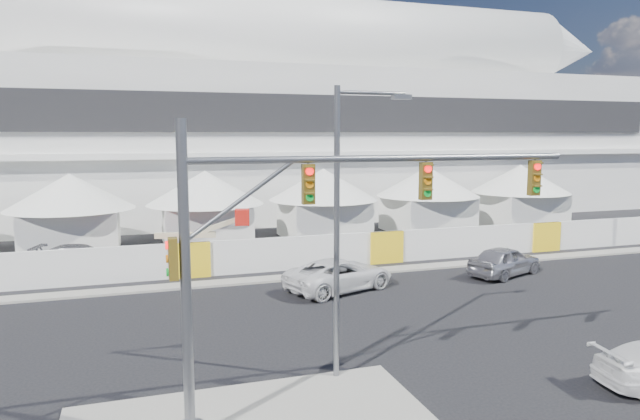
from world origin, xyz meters
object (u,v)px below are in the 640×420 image
object	(u,v)px
pickup_curb	(340,274)
boom_lift	(178,251)
traffic_mast	(275,260)
sedan_silver	(505,261)
lot_car_c	(81,258)
streetlight_median	(344,213)

from	to	relation	value
pickup_curb	boom_lift	distance (m)	11.20
traffic_mast	boom_lift	world-z (taller)	traffic_mast
sedan_silver	boom_lift	size ratio (longest dim) A/B	0.72
pickup_curb	lot_car_c	size ratio (longest dim) A/B	1.12
pickup_curb	streetlight_median	world-z (taller)	streetlight_median
sedan_silver	boom_lift	distance (m)	19.40
sedan_silver	pickup_curb	distance (m)	10.00
sedan_silver	lot_car_c	bearing A→B (deg)	48.12
pickup_curb	boom_lift	size ratio (longest dim) A/B	0.85
lot_car_c	traffic_mast	bearing A→B (deg)	-146.04
sedan_silver	streetlight_median	size ratio (longest dim) A/B	0.54
traffic_mast	boom_lift	xyz separation A→B (m)	(-1.12, 21.06, -3.81)
sedan_silver	streetlight_median	xyz separation A→B (m)	(-13.55, -10.21, 4.66)
sedan_silver	traffic_mast	size ratio (longest dim) A/B	0.44
streetlight_median	boom_lift	size ratio (longest dim) A/B	1.34
sedan_silver	streetlight_median	bearing A→B (deg)	105.68
lot_car_c	boom_lift	bearing A→B (deg)	-77.47
sedan_silver	lot_car_c	distance (m)	24.67
streetlight_median	traffic_mast	bearing A→B (deg)	-138.04
boom_lift	lot_car_c	bearing A→B (deg)	-172.79
sedan_silver	pickup_curb	bearing A→B (deg)	68.69
sedan_silver	traffic_mast	xyz separation A→B (m)	(-16.43, -12.80, 3.88)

